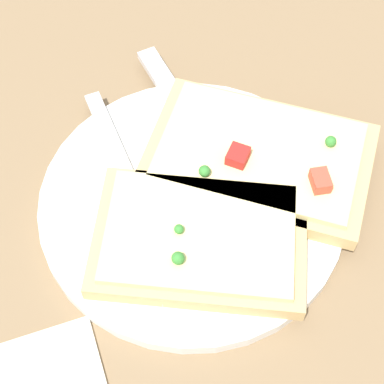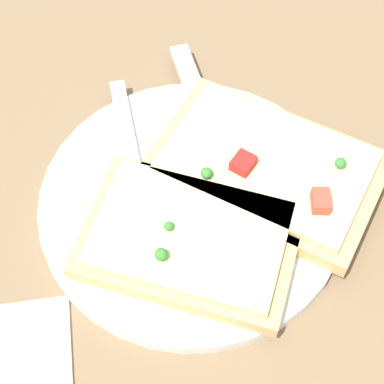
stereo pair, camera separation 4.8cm
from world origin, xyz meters
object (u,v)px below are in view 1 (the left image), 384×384
(pizza_slice_corner, at_px, (259,157))
(knife, at_px, (192,124))
(plate, at_px, (192,203))
(pizza_slice_main, at_px, (200,238))
(fork, at_px, (137,199))

(pizza_slice_corner, bearing_deg, knife, 161.20)
(plate, height_order, pizza_slice_main, pizza_slice_main)
(pizza_slice_main, bearing_deg, pizza_slice_corner, 62.93)
(plate, distance_m, pizza_slice_corner, 0.06)
(fork, height_order, pizza_slice_main, pizza_slice_main)
(plate, xyz_separation_m, fork, (-0.04, 0.01, 0.01))
(knife, bearing_deg, fork, -56.77)
(fork, relative_size, pizza_slice_main, 1.11)
(fork, distance_m, pizza_slice_corner, 0.10)
(plate, relative_size, pizza_slice_main, 1.30)
(pizza_slice_main, bearing_deg, fork, 147.81)
(fork, height_order, pizza_slice_corner, pizza_slice_corner)
(plate, height_order, fork, fork)
(plate, xyz_separation_m, pizza_slice_corner, (0.06, 0.01, 0.02))
(plate, height_order, pizza_slice_corner, pizza_slice_corner)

